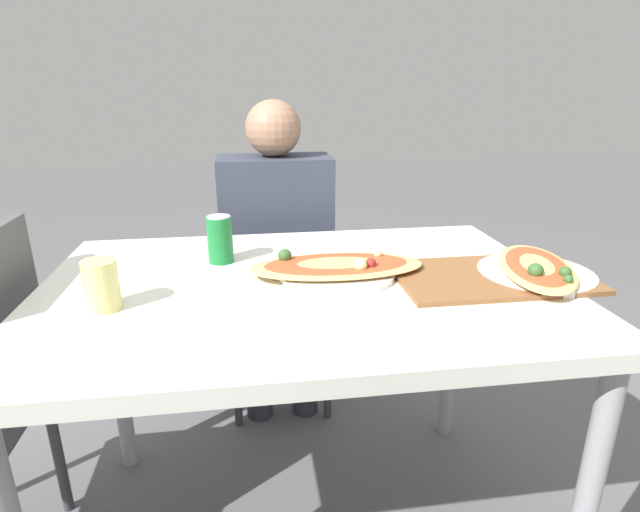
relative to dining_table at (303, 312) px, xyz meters
name	(u,v)px	position (x,y,z in m)	size (l,w,h in m)	color
dining_table	(303,312)	(0.00, 0.00, 0.00)	(1.23, 0.84, 0.78)	silver
chair_far_seated	(276,271)	(-0.02, 0.75, -0.18)	(0.40, 0.40, 0.92)	#4C4C4C
person_seated	(277,238)	(-0.02, 0.64, 0.00)	(0.40, 0.25, 1.18)	#2D2D38
pizza_main	(336,268)	(0.09, 0.03, 0.10)	(0.44, 0.29, 0.06)	white
soda_can	(220,239)	(-0.20, 0.17, 0.14)	(0.07, 0.07, 0.12)	#197233
drink_glass	(102,285)	(-0.43, -0.09, 0.13)	(0.07, 0.07, 0.11)	#E0DB7F
serving_tray	(491,277)	(0.46, -0.05, 0.09)	(0.46, 0.27, 0.01)	brown
pizza_second	(536,270)	(0.57, -0.05, 0.10)	(0.28, 0.39, 0.06)	white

